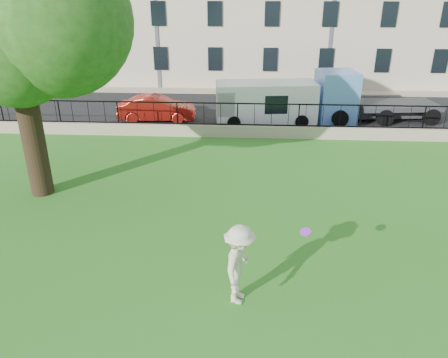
# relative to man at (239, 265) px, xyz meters

# --- Properties ---
(ground) EXTENTS (120.00, 120.00, 0.00)m
(ground) POSITION_rel_man_xyz_m (-0.44, 0.43, -1.02)
(ground) COLOR #2C731B
(ground) RESTS_ON ground
(retaining_wall) EXTENTS (50.00, 0.40, 0.60)m
(retaining_wall) POSITION_rel_man_xyz_m (-0.44, 12.43, -0.72)
(retaining_wall) COLOR gray
(retaining_wall) RESTS_ON ground
(iron_railing) EXTENTS (50.00, 0.05, 1.13)m
(iron_railing) POSITION_rel_man_xyz_m (-0.44, 12.43, 0.14)
(iron_railing) COLOR black
(iron_railing) RESTS_ON retaining_wall
(street) EXTENTS (60.00, 9.00, 0.01)m
(street) POSITION_rel_man_xyz_m (-0.44, 17.13, -1.01)
(street) COLOR black
(street) RESTS_ON ground
(sidewalk) EXTENTS (60.00, 1.40, 0.12)m
(sidewalk) POSITION_rel_man_xyz_m (-0.44, 22.33, -0.96)
(sidewalk) COLOR gray
(sidewalk) RESTS_ON ground
(man) EXTENTS (1.01, 1.44, 2.03)m
(man) POSITION_rel_man_xyz_m (0.00, 0.00, 0.00)
(man) COLOR beige
(man) RESTS_ON ground
(frisbee) EXTENTS (0.29, 0.28, 0.12)m
(frisbee) POSITION_rel_man_xyz_m (1.56, 0.60, 0.58)
(frisbee) COLOR #A928E5
(red_sedan) EXTENTS (4.33, 1.79, 1.40)m
(red_sedan) POSITION_rel_man_xyz_m (-5.01, 14.96, -0.32)
(red_sedan) COLOR #A21C13
(red_sedan) RESTS_ON street
(white_van) EXTENTS (5.53, 2.70, 2.23)m
(white_van) POSITION_rel_man_xyz_m (1.01, 14.91, 0.10)
(white_van) COLOR white
(white_van) RESTS_ON street
(blue_truck) EXTENTS (6.77, 3.05, 2.75)m
(blue_truck) POSITION_rel_man_xyz_m (7.11, 15.83, 0.36)
(blue_truck) COLOR #6191E4
(blue_truck) RESTS_ON street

